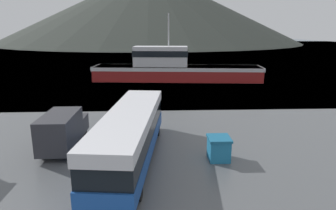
% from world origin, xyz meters
% --- Properties ---
extents(water_surface, '(240.00, 240.00, 0.00)m').
position_xyz_m(water_surface, '(0.00, 141.13, 0.00)').
color(water_surface, '#475B6B').
rests_on(water_surface, ground).
extents(hill_backdrop, '(178.44, 178.44, 42.64)m').
position_xyz_m(hill_backdrop, '(-1.93, 186.94, 21.32)').
color(hill_backdrop, '#2D332D').
rests_on(hill_backdrop, ground).
extents(tour_bus, '(3.92, 12.74, 3.06)m').
position_xyz_m(tour_bus, '(-0.75, 9.82, 1.74)').
color(tour_bus, '#194799').
rests_on(tour_bus, ground).
extents(delivery_van, '(1.98, 5.84, 2.47)m').
position_xyz_m(delivery_van, '(-5.41, 11.99, 1.30)').
color(delivery_van, '#2D2D33').
rests_on(delivery_van, ground).
extents(fishing_boat, '(26.19, 7.31, 10.12)m').
position_xyz_m(fishing_boat, '(3.58, 39.30, 1.90)').
color(fishing_boat, maroon).
rests_on(fishing_boat, water_surface).
extents(storage_bin, '(1.34, 1.49, 1.43)m').
position_xyz_m(storage_bin, '(4.55, 9.66, 0.73)').
color(storage_bin, teal).
rests_on(storage_bin, ground).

